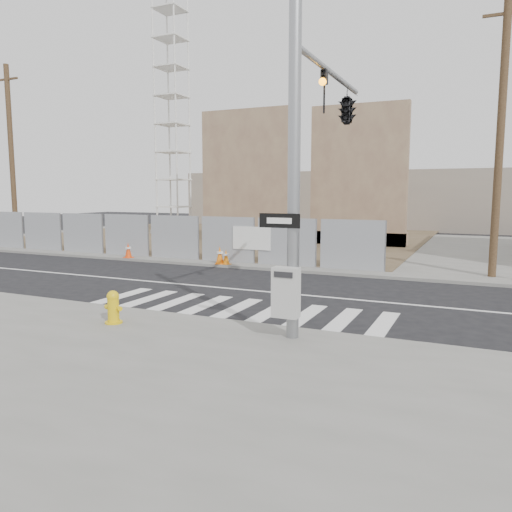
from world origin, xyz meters
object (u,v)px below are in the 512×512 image
at_px(fire_hydrant, 113,307).
at_px(traffic_cone_a, 76,243).
at_px(traffic_cone_b, 128,250).
at_px(traffic_cone_c, 220,255).
at_px(crane_tower, 172,112).
at_px(traffic_cone_d, 226,257).
at_px(signal_pole, 332,129).

xyz_separation_m(fire_hydrant, traffic_cone_a, (-11.69, 10.86, -0.00)).
xyz_separation_m(traffic_cone_b, traffic_cone_c, (4.92, -0.00, 0.02)).
bearing_deg(crane_tower, traffic_cone_a, -82.45).
bearing_deg(crane_tower, fire_hydrant, -59.50).
height_order(crane_tower, traffic_cone_b, crane_tower).
bearing_deg(fire_hydrant, traffic_cone_c, 126.45).
bearing_deg(traffic_cone_d, fire_hydrant, -77.76).
height_order(crane_tower, traffic_cone_d, crane_tower).
relative_size(traffic_cone_a, traffic_cone_c, 1.02).
bearing_deg(traffic_cone_a, fire_hydrant, -42.90).
bearing_deg(fire_hydrant, crane_tower, 143.03).
bearing_deg(traffic_cone_a, crane_tower, 97.55).
distance_m(traffic_cone_c, traffic_cone_d, 0.31).
bearing_deg(crane_tower, traffic_cone_c, -49.72).
xyz_separation_m(signal_pole, traffic_cone_a, (-15.96, 7.45, -4.28)).
xyz_separation_m(fire_hydrant, traffic_cone_c, (-2.40, 9.68, -0.01)).
bearing_deg(traffic_cone_c, fire_hydrant, -76.07).
distance_m(signal_pole, traffic_cone_c, 10.10).
relative_size(signal_pole, traffic_cone_c, 9.12).
xyz_separation_m(signal_pole, traffic_cone_c, (-6.67, 6.27, -4.29)).
distance_m(signal_pole, traffic_cone_d, 9.93).
relative_size(traffic_cone_a, traffic_cone_b, 1.08).
bearing_deg(signal_pole, fire_hydrant, -141.34).
height_order(fire_hydrant, traffic_cone_b, fire_hydrant).
bearing_deg(traffic_cone_d, crane_tower, 131.05).
relative_size(crane_tower, fire_hydrant, 23.17).
xyz_separation_m(crane_tower, traffic_cone_d, (11.13, -12.78, -8.59)).
height_order(traffic_cone_a, traffic_cone_c, traffic_cone_a).
distance_m(fire_hydrant, traffic_cone_d, 9.90).
height_order(traffic_cone_b, traffic_cone_c, traffic_cone_c).
bearing_deg(traffic_cone_b, fire_hydrant, -52.91).
bearing_deg(fire_hydrant, traffic_cone_b, 149.62).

